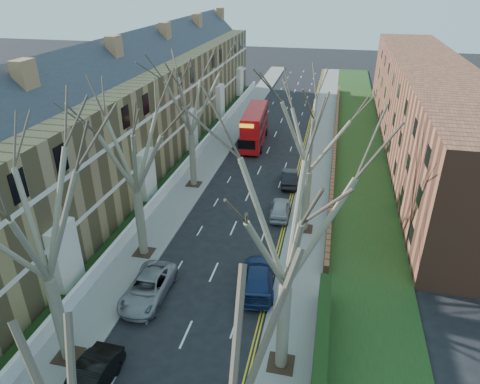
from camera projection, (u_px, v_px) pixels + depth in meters
The scene contains 17 objects.
pavement_left at pixel (220, 146), 52.13m from camera, with size 3.00×102.00×0.12m, color slate.
pavement_right at pixel (319, 154), 49.80m from camera, with size 3.00×102.00×0.12m, color slate.
terrace_left at pixel (127, 117), 44.17m from camera, with size 9.70×78.00×13.60m.
flats_right at pixel (426, 109), 48.82m from camera, with size 13.97×54.00×10.00m.
front_wall_left at pixel (185, 166), 45.24m from camera, with size 0.30×78.00×1.00m.
grass_verge_right at pixel (359, 156), 48.89m from camera, with size 6.00×102.00×0.06m.
tree_left_mid at pixel (30, 204), 19.06m from camera, with size 10.50×10.50×14.71m.
tree_left_far at pixel (130, 137), 27.90m from camera, with size 10.15×10.15×14.22m.
tree_left_dist at pixel (189, 89), 38.19m from camera, with size 10.50×10.50×14.71m.
tree_right_mid at pixel (290, 210), 18.59m from camera, with size 10.50×10.50×14.71m.
tree_right_far at pixel (312, 121), 30.91m from camera, with size 10.15×10.15×14.22m.
double_decker_bus at pixel (255, 127), 52.19m from camera, with size 3.00×10.03×4.18m.
car_left_mid at pixel (88, 383), 21.01m from camera, with size 1.64×4.71×1.55m, color black.
car_left_far at pixel (148, 288), 27.48m from camera, with size 2.46×5.33×1.48m, color gray.
car_right_near at pixel (258, 277), 28.36m from camera, with size 2.18×5.36×1.56m, color navy.
car_right_mid at pixel (280, 208), 36.87m from camera, with size 1.66×4.12×1.40m, color #9C9FA4.
car_right_far at pixel (289, 178), 42.44m from camera, with size 1.53×4.39×1.45m, color black.
Camera 1 is at (7.09, -8.29, 18.71)m, focal length 32.00 mm.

